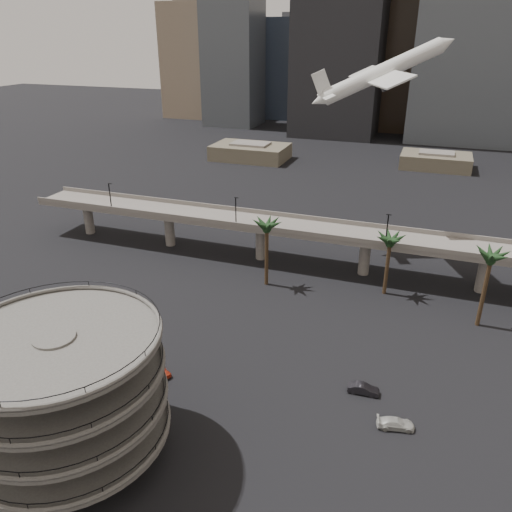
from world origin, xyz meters
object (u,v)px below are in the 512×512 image
(parking_ramp, at_px, (64,386))
(car_b, at_px, (363,389))
(car_a, at_px, (160,370))
(car_c, at_px, (396,423))
(airborne_jet, at_px, (382,73))
(overpass, at_px, (312,233))

(parking_ramp, distance_m, car_b, 38.11)
(car_a, relative_size, car_c, 0.86)
(airborne_jet, relative_size, car_c, 6.08)
(car_b, bearing_deg, overpass, 20.82)
(overpass, relative_size, airborne_jet, 4.64)
(car_a, bearing_deg, airborne_jet, 4.18)
(car_a, relative_size, car_b, 0.93)
(parking_ramp, bearing_deg, car_c, 26.19)
(car_a, height_order, car_c, car_a)
(parking_ramp, xyz_separation_m, car_c, (34.43, 16.93, -9.17))
(parking_ramp, relative_size, overpass, 0.17)
(car_c, bearing_deg, car_a, 78.06)
(parking_ramp, relative_size, car_b, 5.21)
(overpass, bearing_deg, car_a, -104.96)
(airborne_jet, height_order, car_c, airborne_jet)
(car_b, bearing_deg, car_c, -140.88)
(overpass, xyz_separation_m, car_c, (21.43, -42.06, -6.67))
(parking_ramp, bearing_deg, car_b, 36.69)
(car_c, bearing_deg, overpass, 14.07)
(overpass, xyz_separation_m, airborne_jet, (8.98, 16.14, 29.89))
(overpass, distance_m, car_b, 41.02)
(car_b, xyz_separation_m, car_c, (4.76, -5.18, -0.03))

